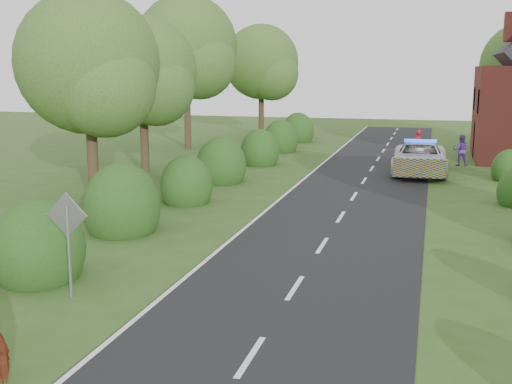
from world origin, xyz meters
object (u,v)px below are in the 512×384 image
(police_van, at_px, (420,158))
(pedestrian_purple, at_px, (461,150))
(pedestrian_red, at_px, (417,145))
(road_sign, at_px, (68,229))

(police_van, relative_size, pedestrian_purple, 3.45)
(police_van, distance_m, pedestrian_red, 5.08)
(road_sign, xyz_separation_m, pedestrian_red, (7.25, 26.05, -0.75))
(road_sign, distance_m, pedestrian_red, 27.06)
(road_sign, relative_size, pedestrian_red, 1.40)
(police_van, bearing_deg, pedestrian_red, 91.82)
(road_sign, bearing_deg, pedestrian_red, 74.45)
(road_sign, bearing_deg, police_van, 70.33)
(road_sign, height_order, police_van, road_sign)
(road_sign, distance_m, police_van, 22.30)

